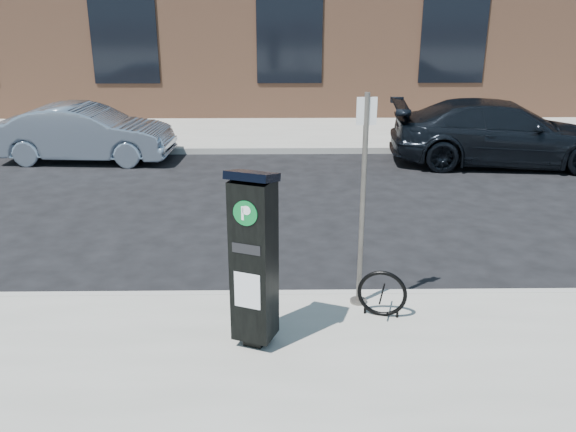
{
  "coord_description": "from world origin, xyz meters",
  "views": [
    {
      "loc": [
        -0.32,
        -7.2,
        3.83
      ],
      "look_at": [
        -0.21,
        0.5,
        1.03
      ],
      "focal_mm": 38.0,
      "sensor_mm": 36.0,
      "label": 1
    }
  ],
  "objects_px": {
    "parking_kiosk": "(254,258)",
    "car_dark": "(501,133)",
    "bike_rack": "(382,294)",
    "car_silver": "(86,133)",
    "sign_pole": "(363,204)"
  },
  "relations": [
    {
      "from": "bike_rack",
      "to": "car_silver",
      "type": "relative_size",
      "value": 0.15
    },
    {
      "from": "parking_kiosk",
      "to": "car_silver",
      "type": "xyz_separation_m",
      "value": [
        -4.41,
        8.65,
        -0.51
      ]
    },
    {
      "from": "sign_pole",
      "to": "bike_rack",
      "type": "distance_m",
      "value": 1.11
    },
    {
      "from": "sign_pole",
      "to": "car_dark",
      "type": "xyz_separation_m",
      "value": [
        4.26,
        7.25,
        -0.71
      ]
    },
    {
      "from": "parking_kiosk",
      "to": "car_dark",
      "type": "distance_m",
      "value": 9.9
    },
    {
      "from": "sign_pole",
      "to": "car_silver",
      "type": "bearing_deg",
      "value": 122.76
    },
    {
      "from": "bike_rack",
      "to": "car_dark",
      "type": "height_order",
      "value": "car_dark"
    },
    {
      "from": "parking_kiosk",
      "to": "sign_pole",
      "type": "relative_size",
      "value": 0.77
    },
    {
      "from": "parking_kiosk",
      "to": "sign_pole",
      "type": "bearing_deg",
      "value": 58.5
    },
    {
      "from": "sign_pole",
      "to": "car_dark",
      "type": "bearing_deg",
      "value": 55.86
    },
    {
      "from": "sign_pole",
      "to": "bike_rack",
      "type": "bearing_deg",
      "value": -59.52
    },
    {
      "from": "bike_rack",
      "to": "car_silver",
      "type": "bearing_deg",
      "value": 142.1
    },
    {
      "from": "parking_kiosk",
      "to": "car_silver",
      "type": "height_order",
      "value": "parking_kiosk"
    },
    {
      "from": "bike_rack",
      "to": "car_silver",
      "type": "distance_m",
      "value": 9.99
    },
    {
      "from": "parking_kiosk",
      "to": "bike_rack",
      "type": "distance_m",
      "value": 1.79
    }
  ]
}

